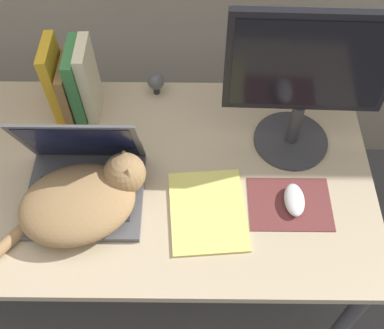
{
  "coord_description": "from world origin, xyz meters",
  "views": [
    {
      "loc": [
        0.19,
        -0.42,
        1.87
      ],
      "look_at": [
        0.18,
        0.33,
        0.81
      ],
      "focal_mm": 45.0,
      "sensor_mm": 36.0,
      "label": 1
    }
  ],
  "objects_px": {
    "external_monitor": "(307,80)",
    "webcam": "(156,82)",
    "computer_mouse": "(294,200)",
    "book_row": "(73,82)",
    "cat": "(84,199)",
    "laptop": "(84,180)",
    "notepad": "(208,211)"
  },
  "relations": [
    {
      "from": "laptop",
      "to": "webcam",
      "type": "relative_size",
      "value": 4.07
    },
    {
      "from": "computer_mouse",
      "to": "webcam",
      "type": "height_order",
      "value": "webcam"
    },
    {
      "from": "external_monitor",
      "to": "book_row",
      "type": "xyz_separation_m",
      "value": [
        -0.66,
        0.13,
        -0.14
      ]
    },
    {
      "from": "book_row",
      "to": "webcam",
      "type": "xyz_separation_m",
      "value": [
        0.24,
        0.07,
        -0.07
      ]
    },
    {
      "from": "laptop",
      "to": "book_row",
      "type": "relative_size",
      "value": 1.27
    },
    {
      "from": "book_row",
      "to": "webcam",
      "type": "distance_m",
      "value": 0.26
    },
    {
      "from": "external_monitor",
      "to": "webcam",
      "type": "height_order",
      "value": "external_monitor"
    },
    {
      "from": "book_row",
      "to": "notepad",
      "type": "height_order",
      "value": "book_row"
    },
    {
      "from": "external_monitor",
      "to": "book_row",
      "type": "height_order",
      "value": "external_monitor"
    },
    {
      "from": "laptop",
      "to": "computer_mouse",
      "type": "bearing_deg",
      "value": -3.89
    },
    {
      "from": "cat",
      "to": "external_monitor",
      "type": "relative_size",
      "value": 0.85
    },
    {
      "from": "cat",
      "to": "notepad",
      "type": "xyz_separation_m",
      "value": [
        0.33,
        -0.0,
        -0.05
      ]
    },
    {
      "from": "laptop",
      "to": "book_row",
      "type": "xyz_separation_m",
      "value": [
        -0.06,
        0.31,
        0.07
      ]
    },
    {
      "from": "cat",
      "to": "computer_mouse",
      "type": "xyz_separation_m",
      "value": [
        0.57,
        0.03,
        -0.04
      ]
    },
    {
      "from": "cat",
      "to": "computer_mouse",
      "type": "height_order",
      "value": "cat"
    },
    {
      "from": "webcam",
      "to": "laptop",
      "type": "bearing_deg",
      "value": -115.12
    },
    {
      "from": "notepad",
      "to": "webcam",
      "type": "height_order",
      "value": "webcam"
    },
    {
      "from": "book_row",
      "to": "notepad",
      "type": "bearing_deg",
      "value": -43.0
    },
    {
      "from": "computer_mouse",
      "to": "webcam",
      "type": "bearing_deg",
      "value": 133.73
    },
    {
      "from": "laptop",
      "to": "external_monitor",
      "type": "xyz_separation_m",
      "value": [
        0.6,
        0.18,
        0.21
      ]
    },
    {
      "from": "computer_mouse",
      "to": "book_row",
      "type": "height_order",
      "value": "book_row"
    },
    {
      "from": "external_monitor",
      "to": "notepad",
      "type": "height_order",
      "value": "external_monitor"
    },
    {
      "from": "external_monitor",
      "to": "book_row",
      "type": "relative_size",
      "value": 1.86
    },
    {
      "from": "external_monitor",
      "to": "webcam",
      "type": "relative_size",
      "value": 5.99
    },
    {
      "from": "book_row",
      "to": "external_monitor",
      "type": "bearing_deg",
      "value": -11.21
    },
    {
      "from": "external_monitor",
      "to": "computer_mouse",
      "type": "xyz_separation_m",
      "value": [
        -0.02,
        -0.22,
        -0.24
      ]
    },
    {
      "from": "notepad",
      "to": "book_row",
      "type": "bearing_deg",
      "value": 137.0
    },
    {
      "from": "laptop",
      "to": "notepad",
      "type": "distance_m",
      "value": 0.35
    },
    {
      "from": "external_monitor",
      "to": "computer_mouse",
      "type": "height_order",
      "value": "external_monitor"
    },
    {
      "from": "computer_mouse",
      "to": "notepad",
      "type": "height_order",
      "value": "computer_mouse"
    },
    {
      "from": "book_row",
      "to": "notepad",
      "type": "xyz_separation_m",
      "value": [
        0.41,
        -0.38,
        -0.11
      ]
    },
    {
      "from": "book_row",
      "to": "notepad",
      "type": "distance_m",
      "value": 0.57
    }
  ]
}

